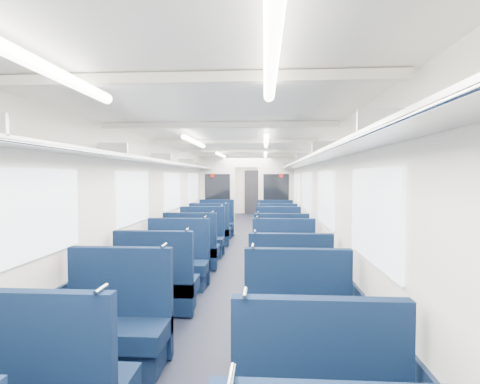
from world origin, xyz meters
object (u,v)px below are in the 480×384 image
seat_11 (284,266)px  seat_10 (177,266)px  seat_9 (290,292)px  seat_12 (192,251)px  seat_16 (210,232)px  seat_14 (201,241)px  seat_18 (216,226)px  bulkhead (247,193)px  seat_7 (299,333)px  seat_8 (157,287)px  seat_13 (281,252)px  seat_15 (278,241)px  end_door (253,192)px  seat_6 (116,329)px  seat_17 (277,233)px

seat_11 → seat_10: bearing=-177.6°
seat_9 → seat_12: same height
seat_16 → seat_14: bearing=-90.0°
seat_12 → seat_18: bearing=90.0°
bulkhead → seat_18: (-0.83, -0.72, -0.90)m
bulkhead → seat_7: 7.88m
seat_12 → seat_8: bearing=-90.0°
bulkhead → seat_13: 4.47m
seat_16 → seat_15: bearing=-34.6°
end_door → seat_14: 9.30m
seat_6 → seat_11: bearing=56.1°
seat_6 → seat_15: (1.66, 4.76, 0.00)m
seat_9 → seat_13: same height
seat_14 → seat_17: same height
seat_8 → seat_10: 1.09m
seat_10 → seat_17: bearing=64.5°
seat_8 → seat_17: size_ratio=1.00×
seat_13 → seat_15: (0.00, 1.24, 0.00)m
end_door → seat_15: (0.83, -9.13, -0.66)m
bulkhead → seat_17: bearing=-66.8°
seat_8 → seat_12: bearing=90.0°
seat_10 → seat_12: same height
seat_10 → seat_14: bearing=90.0°
seat_12 → seat_17: (1.66, 2.34, 0.00)m
bulkhead → seat_7: size_ratio=2.55×
seat_7 → seat_14: 4.90m
seat_9 → seat_10: 2.04m
seat_12 → seat_16: same height
bulkhead → seat_14: 3.40m
seat_9 → seat_12: bearing=125.5°
seat_6 → seat_15: bearing=70.8°
seat_8 → seat_14: bearing=90.0°
seat_15 → seat_8: bearing=-115.7°
bulkhead → seat_7: (0.83, -7.79, -0.90)m
seat_7 → seat_9: same height
seat_14 → seat_16: same height
seat_11 → end_door: bearing=94.2°
seat_11 → seat_7: bearing=-90.0°
seat_10 → seat_12: bearing=90.0°
seat_9 → seat_10: same height
seat_8 → seat_10: size_ratio=1.00×
seat_13 → seat_17: bearing=90.0°
seat_9 → seat_17: size_ratio=1.00×
seat_6 → seat_11: same height
end_door → seat_6: bearing=-93.4°
end_door → seat_10: end_door is taller
seat_7 → seat_13: 3.49m
seat_8 → seat_10: bearing=90.0°
seat_6 → seat_10: size_ratio=1.00×
seat_9 → seat_14: bearing=115.8°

